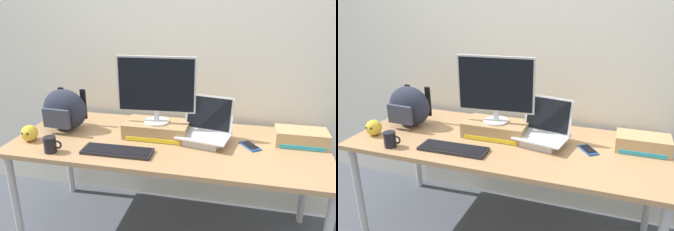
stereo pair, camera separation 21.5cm
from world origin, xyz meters
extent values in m
cube|color=silver|center=(0.00, 0.52, 1.30)|extent=(7.00, 0.10, 2.60)
cube|color=#A87F56|center=(0.00, 0.00, 0.72)|extent=(2.03, 0.83, 0.03)
cylinder|color=#B2B2B7|center=(-0.96, -0.36, 0.35)|extent=(0.05, 0.05, 0.71)
cylinder|color=#B2B2B7|center=(-0.96, 0.36, 0.35)|extent=(0.05, 0.05, 0.71)
cylinder|color=#B2B2B7|center=(0.96, 0.36, 0.35)|extent=(0.05, 0.05, 0.71)
cube|color=#A88456|center=(-0.09, 0.07, 0.79)|extent=(0.43, 0.23, 0.10)
cube|color=yellow|center=(-0.09, -0.05, 0.76)|extent=(0.37, 0.00, 0.03)
cylinder|color=silver|center=(-0.09, 0.07, 0.85)|extent=(0.17, 0.17, 0.01)
cylinder|color=silver|center=(-0.09, 0.07, 0.89)|extent=(0.04, 0.04, 0.07)
cube|color=silver|center=(-0.09, 0.07, 1.10)|extent=(0.52, 0.06, 0.37)
cube|color=black|center=(-0.09, 0.05, 1.10)|extent=(0.49, 0.05, 0.35)
cube|color=#ADADB2|center=(0.23, 0.02, 0.76)|extent=(0.25, 0.24, 0.05)
cube|color=silver|center=(0.23, 0.02, 0.79)|extent=(0.36, 0.29, 0.01)
cube|color=#B7B7BC|center=(0.24, 0.04, 0.80)|extent=(0.30, 0.18, 0.00)
cube|color=silver|center=(0.25, 0.11, 0.91)|extent=(0.33, 0.12, 0.23)
cube|color=black|center=(0.25, 0.11, 0.92)|extent=(0.29, 0.10, 0.21)
cube|color=black|center=(-0.26, -0.24, 0.75)|extent=(0.44, 0.15, 0.02)
cube|color=black|center=(-0.26, -0.24, 0.76)|extent=(0.41, 0.13, 0.00)
ellipsoid|color=#232838|center=(-0.76, 0.04, 0.88)|extent=(0.33, 0.21, 0.29)
cube|color=#333847|center=(-0.76, -0.06, 0.86)|extent=(0.20, 0.04, 0.13)
cube|color=black|center=(-0.84, 0.16, 0.90)|extent=(0.04, 0.02, 0.22)
cube|color=black|center=(-0.66, 0.14, 0.90)|extent=(0.04, 0.02, 0.22)
cylinder|color=black|center=(-0.67, -0.32, 0.79)|extent=(0.08, 0.08, 0.10)
torus|color=black|center=(-0.61, -0.32, 0.79)|extent=(0.06, 0.01, 0.06)
cube|color=#19479E|center=(0.53, 0.03, 0.74)|extent=(0.14, 0.16, 0.01)
cube|color=black|center=(0.53, 0.03, 0.75)|extent=(0.12, 0.13, 0.00)
sphere|color=gold|center=(-0.89, -0.20, 0.79)|extent=(0.11, 0.11, 0.11)
sphere|color=black|center=(-0.91, -0.24, 0.80)|extent=(0.02, 0.02, 0.02)
sphere|color=black|center=(-0.87, -0.24, 0.80)|extent=(0.02, 0.02, 0.02)
cube|color=tan|center=(0.84, 0.14, 0.79)|extent=(0.32, 0.18, 0.10)
cube|color=#2899BC|center=(0.84, 0.05, 0.76)|extent=(0.27, 0.00, 0.02)
camera|label=1|loc=(0.46, -1.98, 1.66)|focal=36.05mm
camera|label=2|loc=(0.66, -1.92, 1.66)|focal=36.05mm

